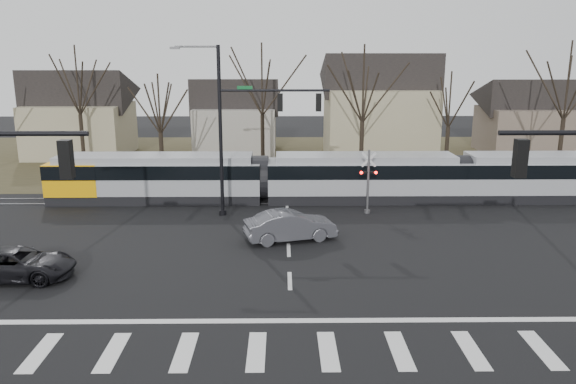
{
  "coord_description": "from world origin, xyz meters",
  "views": [
    {
      "loc": [
        -0.34,
        -20.94,
        9.64
      ],
      "look_at": [
        0.0,
        9.0,
        2.3
      ],
      "focal_mm": 35.0,
      "sensor_mm": 36.0,
      "label": 1
    }
  ],
  "objects_px": {
    "suv": "(16,264)",
    "rail_crossing_signal": "(368,184)",
    "sedan": "(290,226)",
    "tram": "(362,175)"
  },
  "relations": [
    {
      "from": "tram",
      "to": "suv",
      "type": "xyz_separation_m",
      "value": [
        -17.09,
        -13.59,
        -1.03
      ]
    },
    {
      "from": "suv",
      "to": "rail_crossing_signal",
      "type": "xyz_separation_m",
      "value": [
        17.04,
        10.38,
        1.19
      ]
    },
    {
      "from": "suv",
      "to": "rail_crossing_signal",
      "type": "distance_m",
      "value": 19.99
    },
    {
      "from": "tram",
      "to": "suv",
      "type": "relative_size",
      "value": 8.34
    },
    {
      "from": "sedan",
      "to": "rail_crossing_signal",
      "type": "relative_size",
      "value": 1.28
    },
    {
      "from": "suv",
      "to": "rail_crossing_signal",
      "type": "height_order",
      "value": "rail_crossing_signal"
    },
    {
      "from": "sedan",
      "to": "suv",
      "type": "bearing_deg",
      "value": 97.25
    },
    {
      "from": "rail_crossing_signal",
      "to": "suv",
      "type": "bearing_deg",
      "value": -148.65
    },
    {
      "from": "tram",
      "to": "sedan",
      "type": "relative_size",
      "value": 8.12
    },
    {
      "from": "rail_crossing_signal",
      "to": "tram",
      "type": "bearing_deg",
      "value": 89.18
    }
  ]
}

